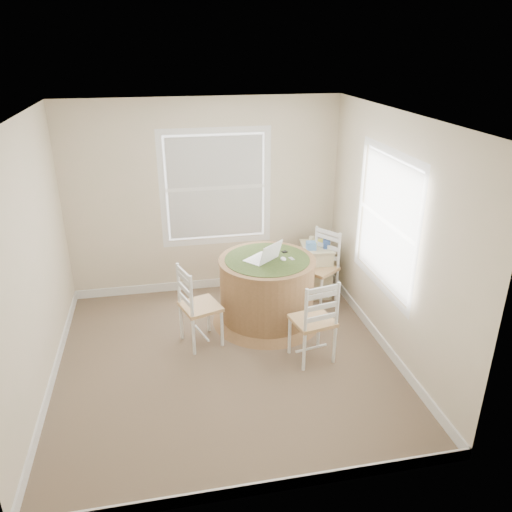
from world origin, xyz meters
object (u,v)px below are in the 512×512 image
object	(u,v)px
chair_near	(313,320)
chair_right	(319,268)
round_table	(267,288)
corner_chest	(316,269)
chair_left	(200,306)
laptop	(263,257)

from	to	relation	value
chair_near	chair_right	bearing A→B (deg)	-121.76
round_table	chair_right	distance (m)	0.86
chair_near	round_table	bearing A→B (deg)	-82.05
corner_chest	chair_right	bearing A→B (deg)	-93.98
chair_left	chair_near	xyz separation A→B (m)	(1.15, -0.54, 0.00)
chair_left	chair_right	distance (m)	1.76
laptop	round_table	bearing A→B (deg)	157.01
round_table	chair_near	world-z (taller)	chair_near
chair_right	laptop	world-z (taller)	laptop
round_table	laptop	world-z (taller)	laptop
chair_right	round_table	bearing A→B (deg)	-100.47
laptop	corner_chest	distance (m)	1.19
chair_left	corner_chest	xyz separation A→B (m)	(1.66, 0.95, -0.13)
round_table	chair_left	xyz separation A→B (m)	(-0.84, -0.34, 0.02)
round_table	chair_left	bearing A→B (deg)	-171.92
chair_near	laptop	distance (m)	1.02
round_table	chair_right	world-z (taller)	chair_right
laptop	chair_near	bearing A→B (deg)	72.35
chair_left	chair_near	bearing A→B (deg)	-133.67
chair_right	laptop	xyz separation A→B (m)	(-0.83, -0.38, 0.39)
round_table	laptop	xyz separation A→B (m)	(-0.05, -0.02, 0.41)
corner_chest	laptop	bearing A→B (deg)	-138.50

